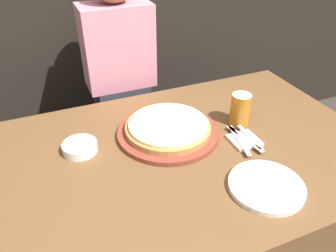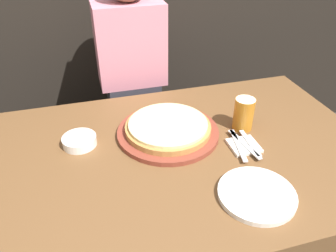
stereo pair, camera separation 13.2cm
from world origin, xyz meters
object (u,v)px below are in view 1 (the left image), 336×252
(diner_person, at_px, (121,91))
(side_bowl, at_px, (80,147))
(beer_glass, at_px, (240,108))
(dinner_plate, at_px, (266,186))
(dinner_knife, at_px, (245,139))
(fork, at_px, (239,140))
(pizza_on_board, at_px, (168,129))
(spoon, at_px, (250,137))

(diner_person, bearing_deg, side_bowl, -119.86)
(side_bowl, bearing_deg, beer_glass, -5.57)
(dinner_plate, bearing_deg, dinner_knife, 72.12)
(beer_glass, distance_m, fork, 0.16)
(pizza_on_board, bearing_deg, dinner_knife, -32.19)
(side_bowl, relative_size, fork, 0.65)
(fork, bearing_deg, pizza_on_board, 145.15)
(beer_glass, height_order, diner_person, diner_person)
(beer_glass, distance_m, dinner_plate, 0.40)
(fork, distance_m, diner_person, 0.78)
(beer_glass, xyz_separation_m, dinner_knife, (-0.05, -0.12, -0.06))
(side_bowl, height_order, spoon, side_bowl)
(fork, distance_m, dinner_knife, 0.02)
(side_bowl, bearing_deg, pizza_on_board, -4.11)
(side_bowl, relative_size, spoon, 0.76)
(pizza_on_board, relative_size, beer_glass, 3.03)
(fork, height_order, diner_person, diner_person)
(pizza_on_board, xyz_separation_m, diner_person, (-0.04, 0.56, -0.09))
(dinner_plate, bearing_deg, side_bowl, 140.52)
(beer_glass, bearing_deg, spoon, -102.54)
(beer_glass, relative_size, side_bowl, 1.04)
(spoon, bearing_deg, dinner_plate, -112.92)
(dinner_plate, relative_size, dinner_knife, 1.24)
(dinner_knife, bearing_deg, dinner_plate, -107.88)
(dinner_plate, distance_m, diner_person, 1.01)
(dinner_knife, bearing_deg, diner_person, 112.62)
(spoon, distance_m, diner_person, 0.80)
(side_bowl, bearing_deg, diner_person, 60.14)
(side_bowl, relative_size, dinner_knife, 0.65)
(pizza_on_board, height_order, beer_glass, beer_glass)
(fork, height_order, dinner_knife, same)
(beer_glass, relative_size, fork, 0.68)
(beer_glass, relative_size, spoon, 0.79)
(beer_glass, relative_size, dinner_plate, 0.55)
(fork, bearing_deg, diner_person, 110.92)
(pizza_on_board, distance_m, side_bowl, 0.35)
(pizza_on_board, bearing_deg, spoon, -29.87)
(pizza_on_board, relative_size, fork, 2.05)
(pizza_on_board, relative_size, dinner_knife, 2.05)
(beer_glass, height_order, side_bowl, beer_glass)
(dinner_knife, bearing_deg, beer_glass, 67.06)
(pizza_on_board, bearing_deg, beer_glass, -7.20)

